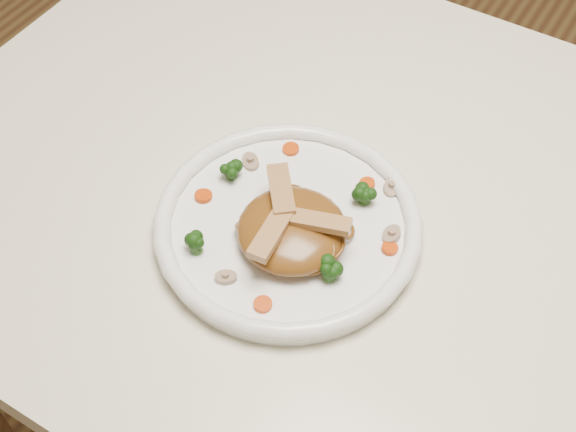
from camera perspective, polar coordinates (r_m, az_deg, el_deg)
The scene contains 19 objects.
table at distance 0.97m, azimuth 7.42°, elevation -3.63°, with size 1.20×0.80×0.75m.
plate at distance 0.86m, azimuth -0.00°, elevation -0.91°, with size 0.29×0.29×0.02m, color white.
noodle_mound at distance 0.83m, azimuth 0.30°, elevation -1.04°, with size 0.12×0.12×0.04m, color brown.
chicken_a at distance 0.81m, azimuth 2.48°, elevation -0.46°, with size 0.06×0.02×0.01m, color tan.
chicken_b at distance 0.83m, azimuth -0.52°, elevation 1.91°, with size 0.07×0.02×0.01m, color tan.
chicken_c at distance 0.79m, azimuth -1.28°, elevation -1.34°, with size 0.07×0.02×0.01m, color tan.
broccoli_0 at distance 0.87m, azimuth 5.75°, elevation 1.77°, with size 0.03×0.03×0.03m, color #17380B, non-canonical shape.
broccoli_1 at distance 0.89m, azimuth -4.23°, elevation 3.51°, with size 0.02×0.02×0.03m, color #17380B, non-canonical shape.
broccoli_2 at distance 0.83m, azimuth -6.83°, elevation -1.97°, with size 0.03×0.03×0.03m, color #17380B, non-canonical shape.
broccoli_3 at distance 0.80m, azimuth 3.11°, elevation -3.93°, with size 0.03×0.03×0.03m, color #17380B, non-canonical shape.
carrot_0 at distance 0.89m, azimuth 5.85°, elevation 2.38°, with size 0.02×0.02×0.01m, color #D64607.
carrot_1 at distance 0.88m, azimuth -6.26°, elevation 1.49°, with size 0.02×0.02×0.01m, color #D64607.
carrot_2 at distance 0.84m, azimuth 7.51°, elevation -2.36°, with size 0.02×0.02×0.01m, color #D64607.
carrot_3 at distance 0.92m, azimuth 0.21°, elevation 4.96°, with size 0.02×0.02×0.01m, color #D64607.
carrot_4 at distance 0.79m, azimuth -1.87°, elevation -6.52°, with size 0.02×0.02×0.01m, color #D64607.
mushroom_0 at distance 0.81m, azimuth -4.61°, elevation -4.52°, with size 0.02×0.02×0.01m, color tan.
mushroom_1 at distance 0.85m, azimuth 7.64°, elevation -1.37°, with size 0.03×0.03×0.01m, color tan.
mushroom_2 at distance 0.91m, azimuth -2.77°, elevation 4.02°, with size 0.03×0.03×0.01m, color tan.
mushroom_3 at distance 0.89m, azimuth 7.66°, elevation 2.12°, with size 0.03×0.03×0.01m, color tan.
Camera 1 is at (0.18, -0.53, 1.44)m, focal length 48.22 mm.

